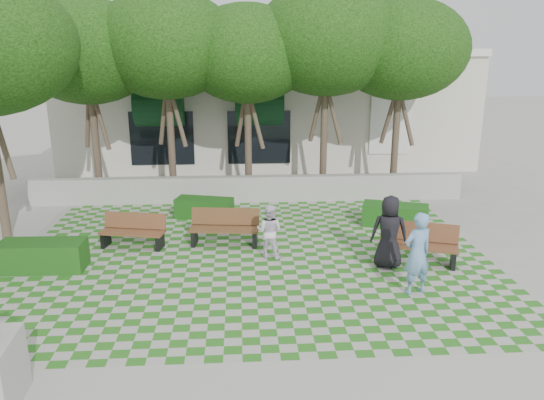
{
  "coord_description": "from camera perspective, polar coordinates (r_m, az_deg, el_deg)",
  "views": [
    {
      "loc": [
        -0.32,
        -11.69,
        5.24
      ],
      "look_at": [
        0.5,
        1.5,
        1.4
      ],
      "focal_mm": 35.0,
      "sensor_mm": 36.0,
      "label": 1
    }
  ],
  "objects": [
    {
      "name": "sidewalk_south",
      "position": [
        8.74,
        -0.8,
        -20.59
      ],
      "size": [
        16.0,
        2.0,
        0.01
      ],
      "primitive_type": "cube",
      "color": "#9E9B93",
      "rests_on": "ground"
    },
    {
      "name": "person_white",
      "position": [
        13.55,
        -0.29,
        -3.37
      ],
      "size": [
        0.83,
        0.74,
        1.41
      ],
      "primitive_type": "imported",
      "rotation": [
        0.0,
        0.0,
        2.79
      ],
      "color": "white",
      "rests_on": "ground"
    },
    {
      "name": "hedge_midleft",
      "position": [
        16.94,
        -7.29,
        -0.86
      ],
      "size": [
        1.9,
        1.14,
        0.62
      ],
      "primitive_type": "cube",
      "rotation": [
        0.0,
        0.0,
        -0.25
      ],
      "color": "#154512",
      "rests_on": "ground"
    },
    {
      "name": "hedge_east",
      "position": [
        16.43,
        13.09,
        -1.61
      ],
      "size": [
        2.07,
        1.34,
        0.67
      ],
      "primitive_type": "cube",
      "rotation": [
        0.0,
        0.0,
        -0.32
      ],
      "color": "#164813",
      "rests_on": "ground"
    },
    {
      "name": "building",
      "position": [
        25.95,
        -0.78,
        10.17
      ],
      "size": [
        18.0,
        8.92,
        5.15
      ],
      "color": "beige",
      "rests_on": "ground"
    },
    {
      "name": "bench_east",
      "position": [
        13.78,
        15.47,
        -4.62
      ],
      "size": [
        2.0,
        1.22,
        1.0
      ],
      "rotation": [
        0.0,
        0.0,
        -0.33
      ],
      "color": "brown",
      "rests_on": "ground"
    },
    {
      "name": "bench_mid",
      "position": [
        14.53,
        -5.1,
        -3.01
      ],
      "size": [
        1.93,
        0.83,
        0.98
      ],
      "rotation": [
        0.0,
        0.0,
        -0.11
      ],
      "color": "#54341C",
      "rests_on": "ground"
    },
    {
      "name": "person_blue",
      "position": [
        11.93,
        15.35,
        -5.57
      ],
      "size": [
        0.79,
        0.64,
        1.87
      ],
      "primitive_type": "imported",
      "rotation": [
        0.0,
        0.0,
        3.47
      ],
      "color": "#6B97C3",
      "rests_on": "ground"
    },
    {
      "name": "lawn",
      "position": [
        13.73,
        -1.96,
        -6.21
      ],
      "size": [
        12.0,
        12.0,
        0.0
      ],
      "primitive_type": "plane",
      "color": "#2B721E",
      "rests_on": "ground"
    },
    {
      "name": "retaining_wall",
      "position": [
        18.53,
        -2.45,
        1.2
      ],
      "size": [
        15.0,
        0.36,
        0.9
      ],
      "primitive_type": "cube",
      "color": "#9E9B93",
      "rests_on": "ground"
    },
    {
      "name": "hedge_west",
      "position": [
        14.07,
        -23.47,
        -5.53
      ],
      "size": [
        2.05,
        0.85,
        0.71
      ],
      "primitive_type": "cube",
      "rotation": [
        0.0,
        0.0,
        -0.02
      ],
      "color": "#164412",
      "rests_on": "ground"
    },
    {
      "name": "tree_row",
      "position": [
        17.72,
        -8.89,
        15.81
      ],
      "size": [
        17.7,
        13.4,
        7.41
      ],
      "color": "#47382B",
      "rests_on": "ground"
    },
    {
      "name": "ground",
      "position": [
        12.82,
        -1.83,
        -7.94
      ],
      "size": [
        90.0,
        90.0,
        0.0
      ],
      "primitive_type": "plane",
      "color": "gray",
      "rests_on": "ground"
    },
    {
      "name": "person_dark",
      "position": [
        13.2,
        12.49,
        -3.38
      ],
      "size": [
        0.99,
        0.76,
        1.81
      ],
      "primitive_type": "imported",
      "rotation": [
        0.0,
        0.0,
        2.91
      ],
      "color": "black",
      "rests_on": "ground"
    },
    {
      "name": "bench_west",
      "position": [
        14.8,
        -14.7,
        -3.29
      ],
      "size": [
        1.81,
        0.91,
        0.91
      ],
      "rotation": [
        0.0,
        0.0,
        -0.2
      ],
      "color": "brown",
      "rests_on": "ground"
    }
  ]
}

